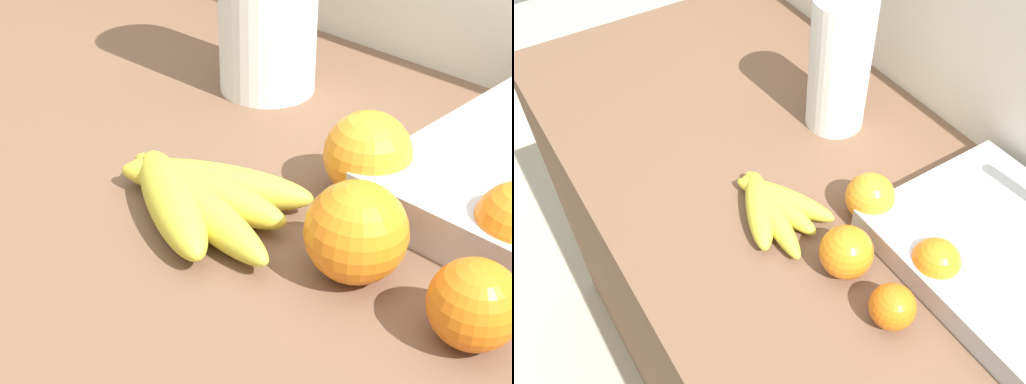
# 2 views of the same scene
# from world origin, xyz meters

# --- Properties ---
(banana_bunch) EXTENTS (0.21, 0.17, 0.04)m
(banana_bunch) POSITION_xyz_m (-0.15, -0.08, 0.95)
(banana_bunch) COLOR gold
(banana_bunch) RESTS_ON counter
(orange_center) EXTENTS (0.07, 0.07, 0.07)m
(orange_center) POSITION_xyz_m (0.11, -0.05, 0.97)
(orange_center) COLOR orange
(orange_center) RESTS_ON counter
(orange_front) EXTENTS (0.08, 0.08, 0.08)m
(orange_front) POSITION_xyz_m (-0.00, -0.05, 0.98)
(orange_front) COLOR orange
(orange_front) RESTS_ON counter
(orange_far_right) EXTENTS (0.08, 0.08, 0.08)m
(orange_far_right) POSITION_xyz_m (-0.07, 0.05, 0.98)
(orange_far_right) COLOR orange
(orange_far_right) RESTS_ON counter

